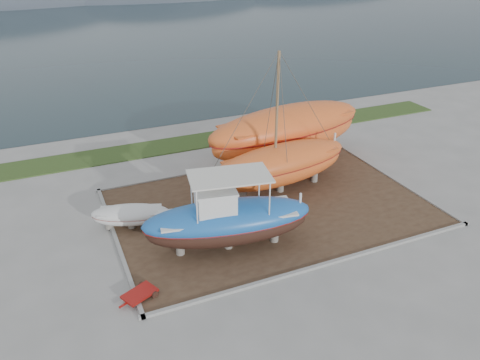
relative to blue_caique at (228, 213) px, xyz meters
name	(u,v)px	position (x,y,z in m)	size (l,w,h in m)	color
ground	(305,242)	(3.89, -1.15, -2.13)	(140.00, 140.00, 0.00)	gray
dirt_patch	(271,207)	(3.89, 2.85, -2.10)	(18.00, 12.00, 0.06)	#422D1E
curb_frame	(271,206)	(3.89, 2.85, -2.05)	(18.60, 12.60, 0.15)	gray
grass_strip	(205,140)	(3.89, 14.35, -2.09)	(44.00, 3.00, 0.08)	#284219
sea	(100,32)	(3.89, 68.85, -2.13)	(260.00, 100.00, 0.04)	#182A30
mountain_ridge	(69,0)	(3.89, 123.85, -2.13)	(200.00, 36.00, 20.00)	#333D49
blue_caique	(228,213)	(0.00, 0.00, 0.00)	(8.59, 2.68, 4.13)	#1D5FB4
white_dinghy	(131,217)	(-4.17, 3.90, -1.43)	(4.21, 1.58, 1.27)	silver
orange_sailboat	(283,125)	(5.32, 4.33, 2.33)	(9.41, 2.77, 8.80)	#DE5A22
orange_bare_hull	(287,136)	(7.67, 7.94, -0.04)	(12.36, 3.71, 4.05)	#DE5A22
red_trailer	(140,295)	(-5.05, -1.96, -1.97)	(2.19, 1.10, 0.31)	#9F1612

